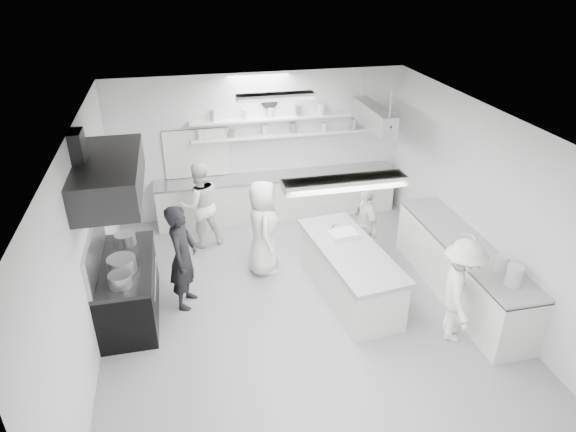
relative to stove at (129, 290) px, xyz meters
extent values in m
cube|color=gray|center=(2.60, -0.40, -0.46)|extent=(6.00, 7.00, 0.02)
cube|color=white|center=(2.60, -0.40, 2.56)|extent=(6.00, 7.00, 0.02)
cube|color=silver|center=(2.60, 3.10, 1.05)|extent=(6.00, 0.04, 3.00)
cube|color=silver|center=(2.60, -3.90, 1.05)|extent=(6.00, 0.04, 3.00)
cube|color=silver|center=(-0.40, -0.40, 1.05)|extent=(0.04, 7.00, 3.00)
cube|color=silver|center=(5.60, -0.40, 1.05)|extent=(0.04, 7.00, 3.00)
cube|color=black|center=(0.00, 0.00, 0.00)|extent=(0.80, 1.80, 0.90)
cube|color=black|center=(0.00, 0.00, 1.90)|extent=(0.85, 2.00, 0.50)
cube|color=silver|center=(2.90, 2.80, 0.01)|extent=(5.00, 0.60, 0.92)
cube|color=silver|center=(3.30, 2.97, 1.30)|extent=(4.20, 0.26, 0.04)
cube|color=silver|center=(3.30, 2.97, 1.65)|extent=(4.20, 0.26, 0.04)
cube|color=black|center=(1.30, 3.08, 1.00)|extent=(1.30, 0.04, 1.00)
cylinder|color=silver|center=(2.80, 3.06, 2.00)|extent=(0.32, 0.05, 0.32)
cube|color=silver|center=(5.25, -0.60, 0.02)|extent=(0.74, 3.30, 0.94)
cube|color=#A7A7A9|center=(4.60, 2.00, 1.85)|extent=(0.30, 1.60, 0.40)
cube|color=silver|center=(2.60, -2.20, 2.49)|extent=(1.30, 0.25, 0.10)
cube|color=silver|center=(2.60, 1.40, 2.49)|extent=(1.30, 0.25, 0.10)
cube|color=silver|center=(3.46, -0.25, -0.03)|extent=(1.10, 2.35, 0.84)
cylinder|color=#A7A7A9|center=(0.00, -0.23, 0.59)|extent=(0.40, 0.40, 0.26)
imported|color=black|center=(0.85, 0.10, 0.42)|extent=(0.60, 0.74, 1.75)
imported|color=white|center=(1.24, 1.95, 0.39)|extent=(0.95, 0.82, 1.68)
imported|color=white|center=(2.23, 0.79, 0.40)|extent=(0.60, 0.87, 1.71)
imported|color=white|center=(4.08, 0.75, 0.28)|extent=(0.39, 0.86, 1.45)
imported|color=white|center=(4.63, -1.56, 0.35)|extent=(0.94, 1.19, 1.61)
imported|color=#A7A7A9|center=(3.49, 0.40, 0.42)|extent=(0.33, 0.33, 0.07)
imported|color=silver|center=(3.33, 0.06, 0.41)|extent=(0.23, 0.23, 0.06)
imported|color=silver|center=(5.33, -0.50, 0.52)|extent=(0.31, 0.31, 0.06)
camera|label=1|loc=(0.99, -6.71, 4.58)|focal=31.54mm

